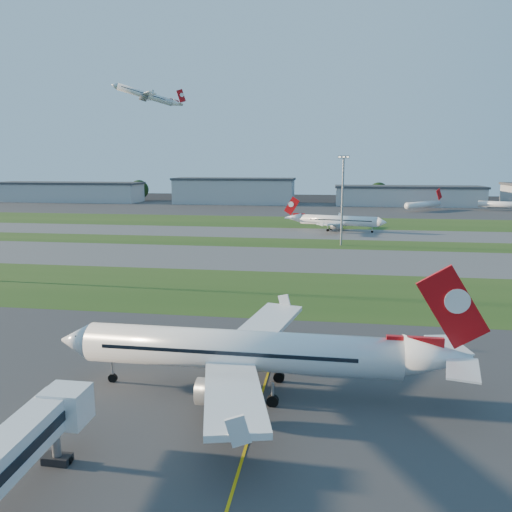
% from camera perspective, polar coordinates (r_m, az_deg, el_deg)
% --- Properties ---
extents(ground, '(700.00, 700.00, 0.00)m').
position_cam_1_polar(ground, '(46.05, -7.70, -20.35)').
color(ground, black).
rests_on(ground, ground).
extents(apron_near, '(300.00, 70.00, 0.01)m').
position_cam_1_polar(apron_near, '(46.05, -7.70, -20.34)').
color(apron_near, '#333335').
rests_on(apron_near, ground).
extents(grass_strip_a, '(300.00, 34.00, 0.01)m').
position_cam_1_polar(grass_strip_a, '(93.62, 1.12, -4.05)').
color(grass_strip_a, '#224416').
rests_on(grass_strip_a, ground).
extents(taxiway_a, '(300.00, 32.00, 0.01)m').
position_cam_1_polar(taxiway_a, '(125.64, 3.04, -0.30)').
color(taxiway_a, '#515154').
rests_on(taxiway_a, ground).
extents(grass_strip_b, '(300.00, 18.00, 0.01)m').
position_cam_1_polar(grass_strip_b, '(150.18, 3.94, 1.47)').
color(grass_strip_b, '#224416').
rests_on(grass_strip_b, ground).
extents(taxiway_b, '(300.00, 26.00, 0.01)m').
position_cam_1_polar(taxiway_b, '(171.89, 4.52, 2.61)').
color(taxiway_b, '#515154').
rests_on(taxiway_b, ground).
extents(grass_strip_c, '(300.00, 40.00, 0.01)m').
position_cam_1_polar(grass_strip_c, '(204.56, 5.16, 3.87)').
color(grass_strip_c, '#224416').
rests_on(grass_strip_c, ground).
extents(apron_far, '(400.00, 80.00, 0.01)m').
position_cam_1_polar(apron_far, '(264.18, 5.92, 5.35)').
color(apron_far, '#333335').
rests_on(apron_far, ground).
extents(yellow_line, '(0.25, 60.00, 0.02)m').
position_cam_1_polar(yellow_line, '(45.07, -1.14, -20.99)').
color(yellow_line, gold).
rests_on(yellow_line, ground).
extents(airliner_parked, '(40.54, 34.42, 12.66)m').
position_cam_1_polar(airliner_parked, '(52.47, -1.45, -10.84)').
color(airliner_parked, white).
rests_on(airliner_parked, ground).
extents(airliner_taxiing, '(33.40, 28.01, 10.58)m').
position_cam_1_polar(airliner_taxiing, '(178.49, 9.31, 4.00)').
color(airliner_taxiing, white).
rests_on(airliner_taxiing, ground).
extents(airliner_departing, '(31.22, 26.61, 10.47)m').
position_cam_1_polar(airliner_departing, '(263.52, -12.48, 17.52)').
color(airliner_departing, white).
extents(mini_jet_near, '(21.56, 21.34, 9.48)m').
position_cam_1_polar(mini_jet_near, '(265.94, 18.59, 5.61)').
color(mini_jet_near, white).
rests_on(mini_jet_near, ground).
extents(mini_jet_far, '(27.31, 12.31, 9.48)m').
position_cam_1_polar(mini_jet_far, '(281.03, 26.73, 5.27)').
color(mini_jet_far, white).
rests_on(mini_jet_far, ground).
extents(light_mast_centre, '(3.20, 0.70, 25.80)m').
position_cam_1_polar(light_mast_centre, '(146.18, 9.86, 6.94)').
color(light_mast_centre, gray).
rests_on(light_mast_centre, ground).
extents(hangar_far_west, '(91.80, 23.00, 12.20)m').
position_cam_1_polar(hangar_far_west, '(334.88, -20.58, 6.88)').
color(hangar_far_west, '#A5A8AD').
rests_on(hangar_far_west, ground).
extents(hangar_west, '(71.40, 23.00, 15.20)m').
position_cam_1_polar(hangar_west, '(298.69, -2.51, 7.46)').
color(hangar_west, '#A5A8AD').
rests_on(hangar_west, ground).
extents(hangar_east, '(81.60, 23.00, 11.20)m').
position_cam_1_polar(hangar_east, '(296.64, 16.96, 6.61)').
color(hangar_east, '#A5A8AD').
rests_on(hangar_east, ground).
extents(tree_far_west, '(11.00, 11.00, 12.00)m').
position_cam_1_polar(tree_far_west, '(366.65, -25.12, 6.87)').
color(tree_far_west, black).
rests_on(tree_far_west, ground).
extents(tree_west, '(12.10, 12.10, 13.20)m').
position_cam_1_polar(tree_west, '(331.37, -13.21, 7.41)').
color(tree_west, black).
rests_on(tree_west, ground).
extents(tree_mid_west, '(9.90, 9.90, 10.80)m').
position_cam_1_polar(tree_mid_west, '(306.02, 2.52, 7.19)').
color(tree_mid_west, black).
rests_on(tree_mid_west, ground).
extents(tree_mid_east, '(11.55, 11.55, 12.60)m').
position_cam_1_polar(tree_mid_east, '(308.66, 13.82, 7.11)').
color(tree_mid_east, black).
rests_on(tree_mid_east, ground).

